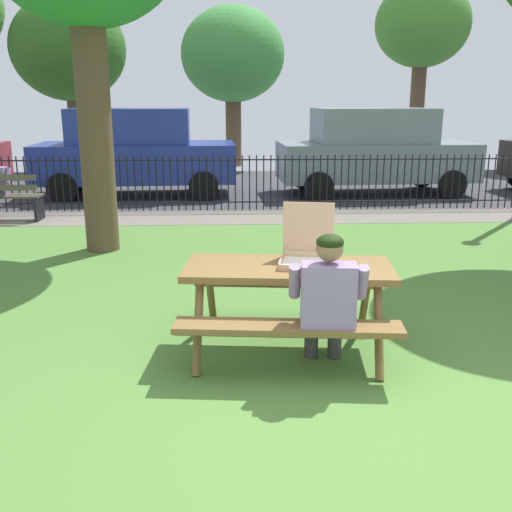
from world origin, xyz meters
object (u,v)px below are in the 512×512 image
object	(u,v)px
adult_at_table	(327,298)
parked_car_center	(375,150)
far_tree_center	(233,56)
picnic_table_foreground	(288,285)
parked_car_left	(135,151)
far_tree_midright	(422,27)
pizza_box_open	(307,249)
far_tree_midleft	(68,49)

from	to	relation	value
adult_at_table	parked_car_center	xyz separation A→B (m)	(2.55, 9.14, 0.35)
adult_at_table	far_tree_center	bearing A→B (deg)	92.44
picnic_table_foreground	parked_car_left	distance (m)	9.02
parked_car_left	far_tree_midright	bearing A→B (deg)	35.69
pizza_box_open	far_tree_midright	world-z (taller)	far_tree_midright
parked_car_left	far_tree_midleft	world-z (taller)	far_tree_midleft
far_tree_midright	far_tree_center	bearing A→B (deg)	180.00
picnic_table_foreground	pizza_box_open	distance (m)	0.36
adult_at_table	far_tree_midright	world-z (taller)	far_tree_midright
adult_at_table	picnic_table_foreground	bearing A→B (deg)	116.09
picnic_table_foreground	far_tree_center	size ratio (longest dim) A/B	0.39
picnic_table_foreground	far_tree_midright	distance (m)	15.97
far_tree_center	far_tree_midleft	bearing A→B (deg)	180.00
picnic_table_foreground	parked_car_center	size ratio (longest dim) A/B	0.43
parked_car_left	parked_car_center	xyz separation A→B (m)	(5.45, -0.00, 0.00)
pizza_box_open	parked_car_left	world-z (taller)	parked_car_left
parked_car_center	far_tree_midright	distance (m)	7.29
parked_car_center	far_tree_midleft	xyz separation A→B (m)	(-8.25, 5.89, 2.60)
parked_car_left	far_tree_midright	size ratio (longest dim) A/B	0.78
picnic_table_foreground	far_tree_midleft	distance (m)	15.78
far_tree_midleft	adult_at_table	bearing A→B (deg)	-69.23
far_tree_midleft	far_tree_midright	bearing A→B (deg)	-0.00
parked_car_left	picnic_table_foreground	bearing A→B (deg)	-72.97
adult_at_table	far_tree_center	xyz separation A→B (m)	(-0.64, 15.03, 2.77)
pizza_box_open	far_tree_center	bearing A→B (deg)	92.22
pizza_box_open	adult_at_table	xyz separation A→B (m)	(0.08, -0.64, -0.23)
far_tree_center	picnic_table_foreground	bearing A→B (deg)	-88.50
picnic_table_foreground	far_tree_midleft	world-z (taller)	far_tree_midleft
parked_car_left	far_tree_midleft	distance (m)	7.02
adult_at_table	far_tree_midleft	world-z (taller)	far_tree_midleft
parked_car_center	far_tree_center	bearing A→B (deg)	118.46
parked_car_center	far_tree_midright	bearing A→B (deg)	64.99
pizza_box_open	far_tree_midright	size ratio (longest dim) A/B	0.10
pizza_box_open	parked_car_left	size ratio (longest dim) A/B	0.12
picnic_table_foreground	far_tree_center	distance (m)	14.78
picnic_table_foreground	parked_car_left	size ratio (longest dim) A/B	0.43
picnic_table_foreground	parked_car_left	xyz separation A→B (m)	(-2.64, 8.61, 0.41)
picnic_table_foreground	far_tree_center	world-z (taller)	far_tree_center
far_tree_center	adult_at_table	bearing A→B (deg)	-87.56
pizza_box_open	parked_car_center	distance (m)	8.90
parked_car_left	adult_at_table	bearing A→B (deg)	-72.41
pizza_box_open	far_tree_midleft	bearing A→B (deg)	111.33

